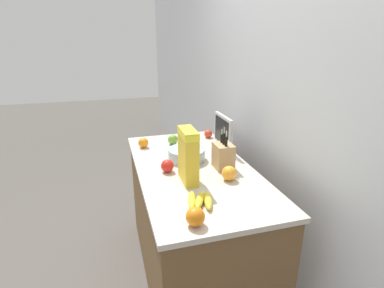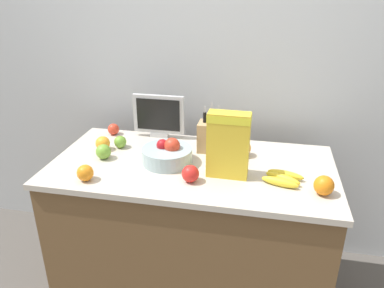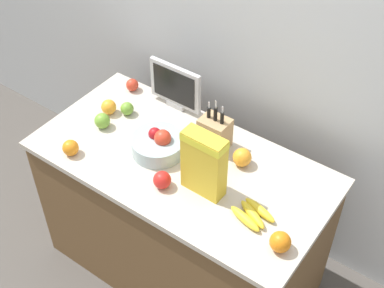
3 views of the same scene
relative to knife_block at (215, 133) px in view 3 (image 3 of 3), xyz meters
The scene contains 16 objects.
ground_plane 0.97m from the knife_block, 111.51° to the right, with size 14.00×14.00×0.00m, color #514C47.
wall_back 0.54m from the knife_block, 99.93° to the left, with size 9.00×0.06×2.60m.
counter 0.55m from the knife_block, 111.51° to the right, with size 1.45×0.73×0.86m.
knife_block is the anchor object (origin of this frame).
small_monitor 0.36m from the knife_block, 158.89° to the left, with size 0.30×0.03×0.26m.
cereal_box 0.31m from the knife_block, 65.70° to the right, with size 0.20×0.09×0.32m.
fruit_bowl 0.28m from the knife_block, 135.98° to the right, with size 0.26×0.26×0.14m.
banana_bunch 0.48m from the knife_block, 36.05° to the right, with size 0.20×0.16×0.04m.
apple_rightmost 0.58m from the knife_block, 158.42° to the right, with size 0.08×0.08×0.08m, color #6B9E33.
apple_middle 0.37m from the knife_block, 96.41° to the right, with size 0.08×0.08×0.08m, color red.
apple_rear 0.63m from the knife_block, 169.73° to the left, with size 0.07×0.07×0.07m, color red.
apple_near_bananas 0.51m from the knife_block, behind, with size 0.07×0.07×0.07m, color #6B9E33.
orange_by_cereal 0.60m from the knife_block, 169.27° to the right, with size 0.08×0.08×0.08m, color orange.
orange_front_right 0.69m from the knife_block, 139.60° to the right, with size 0.08×0.08×0.08m, color orange.
orange_mid_left 0.18m from the knife_block, 10.03° to the right, with size 0.09×0.09×0.09m, color orange.
orange_near_bowl 0.66m from the knife_block, 32.57° to the right, with size 0.09×0.09×0.09m, color orange.
Camera 3 is at (1.10, -1.44, 2.65)m, focal length 50.00 mm.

